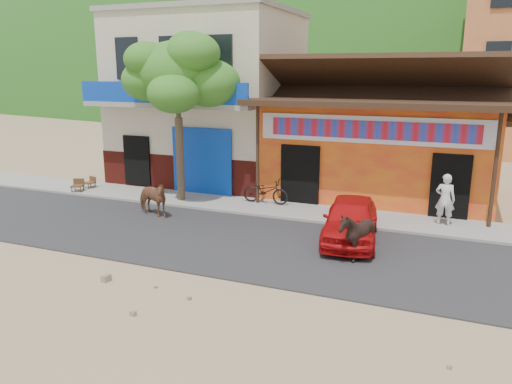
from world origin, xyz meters
TOP-DOWN VIEW (x-y plane):
  - ground at (0.00, 0.00)m, footprint 120.00×120.00m
  - road at (0.00, 2.50)m, footprint 60.00×5.00m
  - sidewalk at (0.00, 6.00)m, footprint 60.00×2.00m
  - dance_club at (2.00, 10.00)m, footprint 8.00×6.00m
  - cafe_building at (-5.50, 10.00)m, footprint 7.00×6.00m
  - hillside at (0.00, 70.00)m, footprint 100.00×40.00m
  - tree at (-4.60, 5.80)m, footprint 3.00×3.00m
  - cow_tan at (-4.53, 3.78)m, footprint 1.53×0.96m
  - cow_dark at (2.55, 2.34)m, footprint 1.52×1.46m
  - red_car at (2.09, 3.80)m, footprint 1.96×3.82m
  - scooter at (-1.50, 6.41)m, footprint 1.71×0.61m
  - pedestrian at (4.50, 6.12)m, footprint 0.62×0.44m
  - cafe_chair_left at (-9.00, 5.99)m, footprint 0.48×0.48m
  - cafe_chair_right at (-9.00, 5.30)m, footprint 0.55×0.55m

SIDE VIEW (x-z plane):
  - ground at x=0.00m, z-range 0.00..0.00m
  - road at x=0.00m, z-range 0.00..0.04m
  - sidewalk at x=0.00m, z-range 0.00..0.12m
  - cafe_chair_left at x=-9.00m, z-range 0.12..0.95m
  - scooter at x=-1.50m, z-range 0.12..1.02m
  - cafe_chair_right at x=-9.00m, z-range 0.12..1.03m
  - cow_tan at x=-4.53m, z-range 0.04..1.24m
  - red_car at x=2.09m, z-range 0.04..1.28m
  - cow_dark at x=2.55m, z-range 0.04..1.34m
  - pedestrian at x=4.50m, z-range 0.12..1.72m
  - dance_club at x=2.00m, z-range 0.00..3.60m
  - tree at x=-4.60m, z-range 0.12..6.12m
  - cafe_building at x=-5.50m, z-range 0.00..7.00m
  - hillside at x=0.00m, z-range 0.00..24.00m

